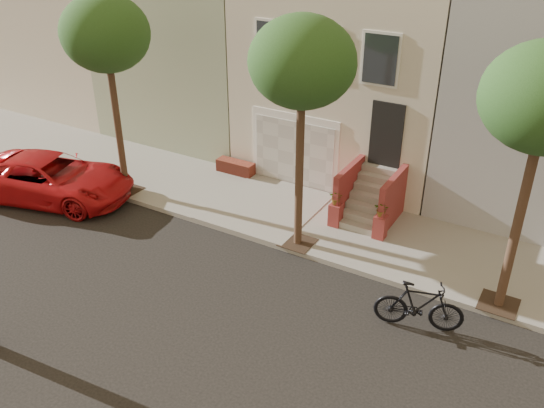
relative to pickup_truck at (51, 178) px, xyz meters
The scene contains 7 objects.
ground 7.79m from the pickup_truck, 18.58° to the right, with size 90.00×90.00×0.00m, color black.
sidewalk 7.92m from the pickup_truck, 21.41° to the left, with size 40.00×3.70×0.15m, color gray.
house_row 11.77m from the pickup_truck, 49.88° to the left, with size 33.10×11.70×7.00m.
tree_left 5.08m from the pickup_truck, 37.79° to the left, with size 2.70×2.57×6.30m.
tree_mid 9.59m from the pickup_truck, ahead, with size 2.70×2.57×6.30m.
pickup_truck is the anchor object (origin of this frame).
motorcycle 12.34m from the pickup_truck, ahead, with size 0.57×2.03×1.22m, color black.
Camera 1 is at (7.29, -8.28, 8.80)m, focal length 37.55 mm.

